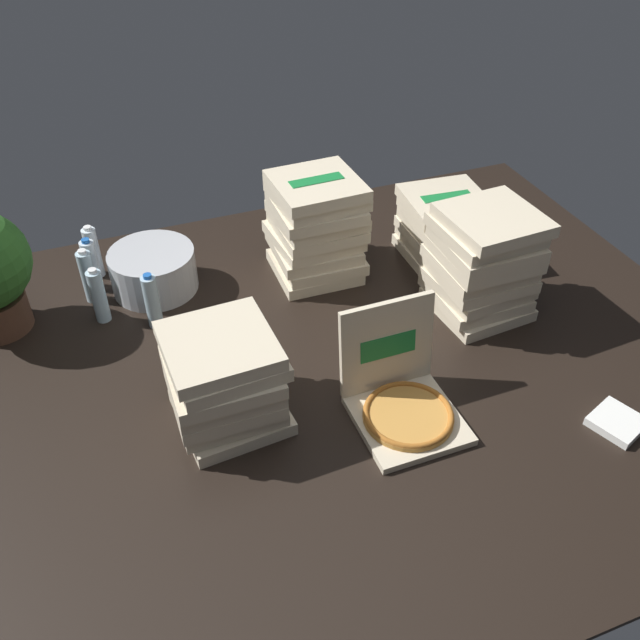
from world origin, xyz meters
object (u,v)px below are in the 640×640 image
ice_bucket (153,270)px  water_bottle_2 (152,301)px  pizza_stack_center_near (316,227)px  napkin_pile (617,422)px  pizza_stack_left_mid (482,263)px  pizza_stack_center_far (224,380)px  water_bottle_0 (99,296)px  open_pizza_box (402,397)px  water_bottle_3 (88,276)px  water_bottle_1 (93,252)px  pizza_stack_left_far (445,227)px  water_bottle_4 (92,265)px

ice_bucket → water_bottle_2: 0.26m
pizza_stack_center_near → napkin_pile: bearing=-63.1°
napkin_pile → pizza_stack_left_mid: bearing=98.5°
pizza_stack_center_far → water_bottle_0: 0.77m
water_bottle_2 → pizza_stack_left_mid: bearing=-16.2°
open_pizza_box → water_bottle_3: 1.39m
pizza_stack_center_far → water_bottle_2: bearing=103.2°
open_pizza_box → napkin_pile: bearing=-25.9°
pizza_stack_center_near → pizza_stack_left_mid: 0.71m
water_bottle_1 → water_bottle_3: same height
pizza_stack_left_far → water_bottle_3: pizza_stack_left_far is taller
ice_bucket → water_bottle_1: bearing=139.6°
pizza_stack_center_near → water_bottle_0: bearing=-179.0°
pizza_stack_center_far → water_bottle_2: 0.61m
ice_bucket → water_bottle_1: 0.29m
pizza_stack_left_far → water_bottle_1: (-1.49, 0.41, -0.03)m
water_bottle_4 → napkin_pile: size_ratio=1.55×
napkin_pile → water_bottle_0: bearing=141.9°
water_bottle_1 → water_bottle_3: 0.18m
pizza_stack_left_mid → pizza_stack_center_far: size_ratio=1.17×
pizza_stack_left_far → water_bottle_1: size_ratio=1.59×
water_bottle_2 → napkin_pile: 1.75m
water_bottle_1 → water_bottle_2: same height
water_bottle_4 → open_pizza_box: bearing=-51.6°
water_bottle_4 → water_bottle_1: bearing=79.3°
pizza_stack_center_near → water_bottle_2: size_ratio=1.83×
ice_bucket → water_bottle_1: water_bottle_1 is taller
water_bottle_2 → napkin_pile: (1.36, -1.10, -0.10)m
pizza_stack_left_mid → water_bottle_4: (-1.44, 0.70, -0.10)m
ice_bucket → napkin_pile: bearing=-45.9°
pizza_stack_center_far → water_bottle_0: (-0.33, 0.70, -0.06)m
open_pizza_box → water_bottle_1: size_ratio=1.61×
pizza_stack_left_far → water_bottle_4: size_ratio=1.59×
ice_bucket → water_bottle_4: water_bottle_4 is taller
pizza_stack_left_far → pizza_stack_center_far: pizza_stack_center_far is taller
water_bottle_2 → water_bottle_3: (-0.21, 0.26, 0.00)m
pizza_stack_left_far → water_bottle_0: 1.51m
pizza_stack_left_mid → napkin_pile: pizza_stack_left_mid is taller
ice_bucket → water_bottle_2: bearing=-100.5°
open_pizza_box → pizza_stack_center_far: open_pizza_box is taller
pizza_stack_left_far → water_bottle_2: 1.31m
water_bottle_1 → napkin_pile: (1.53, -1.54, -0.10)m
pizza_stack_left_far → water_bottle_2: size_ratio=1.59×
pizza_stack_center_far → water_bottle_0: size_ratio=1.55×
pizza_stack_left_mid → water_bottle_2: (-1.25, 0.36, -0.10)m
water_bottle_2 → open_pizza_box: bearing=-48.2°
open_pizza_box → pizza_stack_center_far: size_ratio=1.04×
pizza_stack_center_far → ice_bucket: size_ratio=1.05×
pizza_stack_left_far → water_bottle_4: bearing=168.4°
pizza_stack_left_mid → open_pizza_box: bearing=-142.4°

